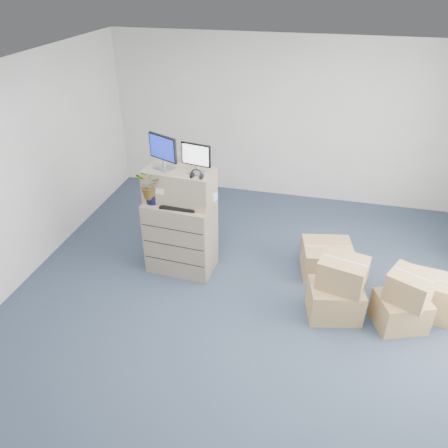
{
  "coord_description": "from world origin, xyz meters",
  "views": [
    {
      "loc": [
        0.78,
        -3.85,
        3.78
      ],
      "look_at": [
        -0.26,
        0.4,
        1.11
      ],
      "focal_mm": 35.0,
      "sensor_mm": 36.0,
      "label": 1
    }
  ],
  "objects_px": {
    "filing_cabinet_lower": "(181,236)",
    "monitor_left": "(163,150)",
    "monitor_right": "(196,157)",
    "potted_plant": "(152,188)",
    "water_bottle": "(182,194)",
    "office_chair": "(192,222)",
    "keyboard": "(179,207)"
  },
  "relations": [
    {
      "from": "water_bottle",
      "to": "potted_plant",
      "type": "xyz_separation_m",
      "value": [
        -0.36,
        -0.14,
        0.11
      ]
    },
    {
      "from": "monitor_left",
      "to": "keyboard",
      "type": "bearing_deg",
      "value": -10.33
    },
    {
      "from": "filing_cabinet_lower",
      "to": "monitor_right",
      "type": "height_order",
      "value": "monitor_right"
    },
    {
      "from": "monitor_right",
      "to": "water_bottle",
      "type": "bearing_deg",
      "value": -177.16
    },
    {
      "from": "monitor_right",
      "to": "keyboard",
      "type": "distance_m",
      "value": 0.7
    },
    {
      "from": "keyboard",
      "to": "office_chair",
      "type": "height_order",
      "value": "keyboard"
    },
    {
      "from": "monitor_right",
      "to": "potted_plant",
      "type": "height_order",
      "value": "monitor_right"
    },
    {
      "from": "monitor_right",
      "to": "office_chair",
      "type": "bearing_deg",
      "value": 127.37
    },
    {
      "from": "monitor_right",
      "to": "potted_plant",
      "type": "distance_m",
      "value": 0.73
    },
    {
      "from": "filing_cabinet_lower",
      "to": "potted_plant",
      "type": "bearing_deg",
      "value": -158.63
    },
    {
      "from": "monitor_left",
      "to": "water_bottle",
      "type": "xyz_separation_m",
      "value": [
        0.22,
        -0.0,
        -0.58
      ]
    },
    {
      "from": "filing_cabinet_lower",
      "to": "monitor_left",
      "type": "relative_size",
      "value": 2.35
    },
    {
      "from": "monitor_right",
      "to": "office_chair",
      "type": "xyz_separation_m",
      "value": [
        -0.3,
        0.61,
        -1.33
      ]
    },
    {
      "from": "monitor_right",
      "to": "potted_plant",
      "type": "relative_size",
      "value": 0.78
    },
    {
      "from": "monitor_left",
      "to": "keyboard",
      "type": "height_order",
      "value": "monitor_left"
    },
    {
      "from": "monitor_left",
      "to": "monitor_right",
      "type": "distance_m",
      "value": 0.44
    },
    {
      "from": "office_chair",
      "to": "potted_plant",
      "type": "bearing_deg",
      "value": 50.11
    },
    {
      "from": "monitor_left",
      "to": "monitor_right",
      "type": "xyz_separation_m",
      "value": [
        0.44,
        -0.03,
        -0.03
      ]
    },
    {
      "from": "office_chair",
      "to": "water_bottle",
      "type": "bearing_deg",
      "value": 79.0
    },
    {
      "from": "filing_cabinet_lower",
      "to": "monitor_right",
      "type": "xyz_separation_m",
      "value": [
        0.25,
        0.01,
        1.19
      ]
    },
    {
      "from": "filing_cabinet_lower",
      "to": "monitor_right",
      "type": "bearing_deg",
      "value": 5.09
    },
    {
      "from": "filing_cabinet_lower",
      "to": "keyboard",
      "type": "relative_size",
      "value": 2.2
    },
    {
      "from": "water_bottle",
      "to": "monitor_right",
      "type": "bearing_deg",
      "value": -8.49
    },
    {
      "from": "filing_cabinet_lower",
      "to": "office_chair",
      "type": "bearing_deg",
      "value": 98.12
    },
    {
      "from": "monitor_right",
      "to": "keyboard",
      "type": "bearing_deg",
      "value": -137.94
    },
    {
      "from": "keyboard",
      "to": "office_chair",
      "type": "bearing_deg",
      "value": 96.78
    },
    {
      "from": "keyboard",
      "to": "monitor_right",
      "type": "bearing_deg",
      "value": 30.83
    },
    {
      "from": "monitor_left",
      "to": "potted_plant",
      "type": "relative_size",
      "value": 0.88
    },
    {
      "from": "keyboard",
      "to": "monitor_left",
      "type": "bearing_deg",
      "value": 144.55
    },
    {
      "from": "monitor_left",
      "to": "water_bottle",
      "type": "height_order",
      "value": "monitor_left"
    },
    {
      "from": "water_bottle",
      "to": "office_chair",
      "type": "height_order",
      "value": "water_bottle"
    },
    {
      "from": "monitor_left",
      "to": "monitor_right",
      "type": "height_order",
      "value": "monitor_left"
    }
  ]
}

